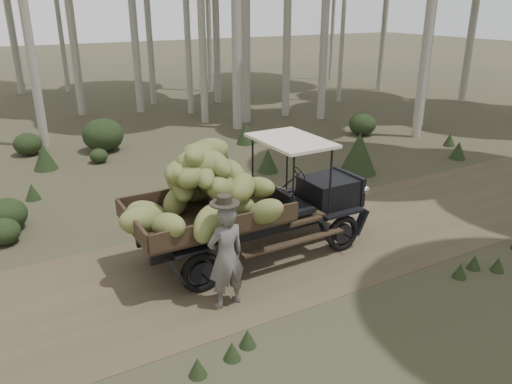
{
  "coord_description": "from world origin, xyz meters",
  "views": [
    {
      "loc": [
        -4.82,
        -7.92,
        4.96
      ],
      "look_at": [
        -0.18,
        0.25,
        1.36
      ],
      "focal_mm": 35.0,
      "sensor_mm": 36.0,
      "label": 1
    }
  ],
  "objects": [
    {
      "name": "farmer",
      "position": [
        -1.58,
        -1.19,
        0.97
      ],
      "size": [
        0.72,
        0.54,
        2.05
      ],
      "rotation": [
        0.0,
        0.0,
        3.22
      ],
      "color": "#5A5752",
      "rests_on": "ground"
    },
    {
      "name": "banana_truck",
      "position": [
        -0.9,
        0.24,
        1.53
      ],
      "size": [
        5.51,
        2.72,
        2.68
      ],
      "rotation": [
        0.0,
        0.0,
        0.0
      ],
      "color": "black",
      "rests_on": "ground"
    },
    {
      "name": "ground",
      "position": [
        0.0,
        0.0,
        0.0
      ],
      "size": [
        120.0,
        120.0,
        0.0
      ],
      "primitive_type": "plane",
      "color": "#473D2B",
      "rests_on": "ground"
    },
    {
      "name": "undergrowth",
      "position": [
        -0.82,
        -0.03,
        0.51
      ],
      "size": [
        23.52,
        22.71,
        1.35
      ],
      "color": "#233319",
      "rests_on": "ground"
    },
    {
      "name": "dirt_track",
      "position": [
        0.0,
        0.0,
        0.0
      ],
      "size": [
        70.0,
        4.0,
        0.01
      ],
      "primitive_type": "cube",
      "color": "brown",
      "rests_on": "ground"
    }
  ]
}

